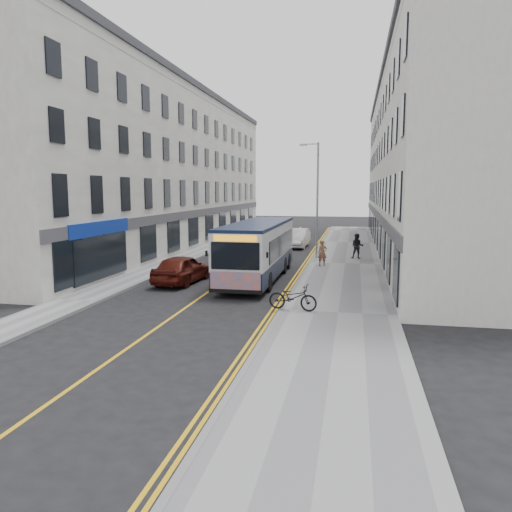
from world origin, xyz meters
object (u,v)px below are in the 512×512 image
at_px(bicycle, 293,297).
at_px(pedestrian_far, 357,246).
at_px(pedestrian_near, 322,253).
at_px(car_white, 297,238).
at_px(car_maroon, 182,269).
at_px(city_bus, 258,248).
at_px(streetlamp, 316,196).

bearing_deg(bicycle, pedestrian_far, 0.95).
xyz_separation_m(bicycle, pedestrian_near, (0.40, 11.82, 0.28)).
height_order(car_white, car_maroon, car_white).
height_order(city_bus, bicycle, city_bus).
bearing_deg(car_white, streetlamp, -71.85).
bearing_deg(car_white, city_bus, -89.43).
xyz_separation_m(streetlamp, pedestrian_near, (0.70, -3.37, -3.47)).
bearing_deg(car_white, bicycle, -81.95).
relative_size(streetlamp, pedestrian_far, 4.64).
bearing_deg(streetlamp, pedestrian_far, 6.77).
bearing_deg(car_maroon, pedestrian_near, -130.88).
xyz_separation_m(streetlamp, city_bus, (-2.47, -8.11, -2.69)).
height_order(streetlamp, bicycle, streetlamp).
height_order(bicycle, car_white, car_white).
bearing_deg(car_white, pedestrian_far, -52.32).
relative_size(bicycle, car_maroon, 0.44).
xyz_separation_m(pedestrian_near, car_white, (-2.79, 10.57, -0.13)).
bearing_deg(bicycle, city_bus, 31.55).
relative_size(streetlamp, city_bus, 0.75).
bearing_deg(city_bus, streetlamp, 73.08).
bearing_deg(streetlamp, car_white, 106.17).
height_order(pedestrian_near, car_maroon, pedestrian_near).
bearing_deg(city_bus, car_maroon, -153.04).
relative_size(pedestrian_near, car_maroon, 0.36).
bearing_deg(pedestrian_near, city_bus, -139.81).
xyz_separation_m(bicycle, car_maroon, (-6.46, 5.21, 0.12)).
xyz_separation_m(pedestrian_near, car_maroon, (-6.87, -6.62, -0.16)).
xyz_separation_m(streetlamp, pedestrian_far, (2.84, 0.34, -3.40)).
distance_m(streetlamp, pedestrian_near, 4.89).
distance_m(streetlamp, city_bus, 8.89).
relative_size(streetlamp, car_maroon, 1.80).
bearing_deg(streetlamp, bicycle, -88.89).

